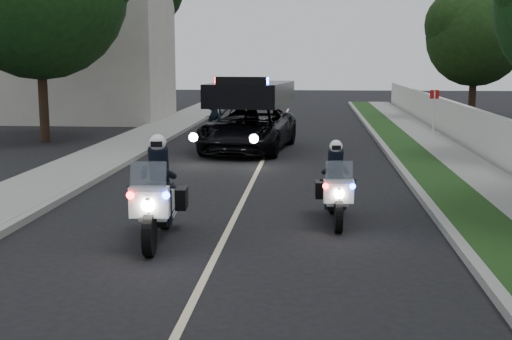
% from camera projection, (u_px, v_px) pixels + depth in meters
% --- Properties ---
extents(ground, '(120.00, 120.00, 0.00)m').
position_uv_depth(ground, '(188.00, 311.00, 8.77)').
color(ground, black).
rests_on(ground, ground).
extents(curb_right, '(0.20, 60.00, 0.15)m').
position_uv_depth(curb_right, '(407.00, 177.00, 18.25)').
color(curb_right, gray).
rests_on(curb_right, ground).
extents(grass_verge, '(1.20, 60.00, 0.16)m').
position_uv_depth(grass_verge, '(433.00, 177.00, 18.19)').
color(grass_verge, '#193814').
rests_on(grass_verge, ground).
extents(sidewalk_right, '(1.40, 60.00, 0.16)m').
position_uv_depth(sidewalk_right, '(483.00, 177.00, 18.08)').
color(sidewalk_right, gray).
rests_on(sidewalk_right, ground).
extents(curb_left, '(0.20, 60.00, 0.15)m').
position_uv_depth(curb_left, '(108.00, 172.00, 18.93)').
color(curb_left, gray).
rests_on(curb_left, ground).
extents(sidewalk_left, '(2.00, 60.00, 0.16)m').
position_uv_depth(sidewalk_left, '(69.00, 172.00, 19.02)').
color(sidewalk_left, gray).
rests_on(sidewalk_left, ground).
extents(building_far, '(8.00, 6.00, 7.00)m').
position_uv_depth(building_far, '(86.00, 52.00, 34.59)').
color(building_far, '#A8A396').
rests_on(building_far, ground).
extents(lane_marking, '(0.12, 50.00, 0.01)m').
position_uv_depth(lane_marking, '(255.00, 177.00, 18.60)').
color(lane_marking, '#BFB78C').
rests_on(lane_marking, ground).
extents(police_moto_left, '(0.96, 2.29, 1.90)m').
position_uv_depth(police_moto_left, '(159.00, 241.00, 12.14)').
color(police_moto_left, white).
rests_on(police_moto_left, ground).
extents(police_moto_right, '(0.75, 1.95, 1.63)m').
position_uv_depth(police_moto_right, '(335.00, 222.00, 13.53)').
color(police_moto_right, silver).
rests_on(police_moto_right, ground).
extents(police_suv, '(3.30, 6.00, 2.78)m').
position_uv_depth(police_suv, '(249.00, 151.00, 23.84)').
color(police_suv, black).
rests_on(police_suv, ground).
extents(bicycle, '(0.83, 1.93, 0.98)m').
position_uv_depth(bicycle, '(215.00, 139.00, 27.22)').
color(bicycle, black).
rests_on(bicycle, ground).
extents(cyclist, '(0.63, 0.46, 1.63)m').
position_uv_depth(cyclist, '(215.00, 139.00, 27.22)').
color(cyclist, black).
rests_on(cyclist, ground).
extents(sign_post, '(0.36, 0.36, 2.12)m').
position_uv_depth(sign_post, '(432.00, 146.00, 25.24)').
color(sign_post, '#A50B27').
rests_on(sign_post, ground).
extents(tree_right_e, '(5.56, 5.56, 8.21)m').
position_uv_depth(tree_right_e, '(471.00, 121.00, 34.84)').
color(tree_right_e, '#193410').
rests_on(tree_right_e, ground).
extents(tree_left_near, '(7.38, 7.38, 11.05)m').
position_uv_depth(tree_left_near, '(46.00, 142.00, 26.29)').
color(tree_left_near, '#143712').
rests_on(tree_left_near, ground).
extents(tree_left_far, '(7.44, 7.44, 11.66)m').
position_uv_depth(tree_left_far, '(115.00, 115.00, 38.40)').
color(tree_left_far, black).
rests_on(tree_left_far, ground).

